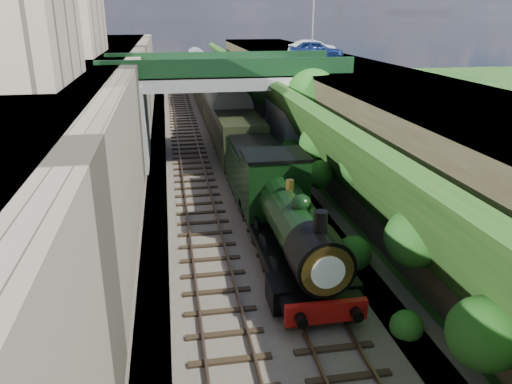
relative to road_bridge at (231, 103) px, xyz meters
name	(u,v)px	position (x,y,z in m)	size (l,w,h in m)	color
trackbed	(225,176)	(-0.94, -4.00, -3.98)	(10.00, 90.00, 0.20)	#473F38
retaining_wall	(133,127)	(-6.44, -4.00, -0.58)	(1.00, 90.00, 7.00)	#756B56
street_plateau_left	(71,129)	(-9.94, -4.00, -0.58)	(6.00, 90.00, 7.00)	#262628
street_plateau_right	(370,124)	(8.56, -4.00, -0.95)	(8.00, 90.00, 6.25)	#262628
embankment_slope	(310,139)	(4.04, -5.79, -1.34)	(4.08, 90.00, 6.36)	#1E4714
track_left	(194,175)	(-2.94, -4.00, -3.83)	(2.50, 90.00, 0.20)	black
track_right	(244,173)	(0.26, -4.00, -3.83)	(2.50, 90.00, 0.20)	black
road_bridge	(231,103)	(0.00, 0.00, 0.00)	(16.00, 6.40, 7.25)	gray
building_far	(61,11)	(-11.44, 6.00, 5.92)	(5.00, 10.00, 6.00)	gray
building_near	(20,35)	(-10.44, -10.00, 4.92)	(4.00, 8.00, 4.00)	gray
tree	(313,99)	(4.97, -2.87, 0.57)	(3.60, 3.80, 6.60)	black
lamppost	(314,17)	(7.63, 6.69, 5.49)	(0.87, 0.15, 6.00)	gray
car_blue	(316,50)	(7.86, 6.51, 2.93)	(1.79, 4.46, 1.52)	navy
car_silver	(312,48)	(8.76, 10.67, 2.86)	(1.45, 4.15, 1.37)	silver
locomotive	(290,224)	(0.26, -16.16, -2.18)	(3.10, 10.22, 3.83)	black
tender	(257,175)	(0.26, -8.80, -2.46)	(2.70, 6.00, 3.05)	black
coach_front	(228,120)	(0.26, 3.80, -2.03)	(2.90, 18.00, 3.70)	black
coach_middle	(208,87)	(0.26, 22.60, -2.03)	(2.90, 18.00, 3.70)	black
coach_rear	(197,69)	(0.26, 41.40, -2.03)	(2.90, 18.00, 3.70)	black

